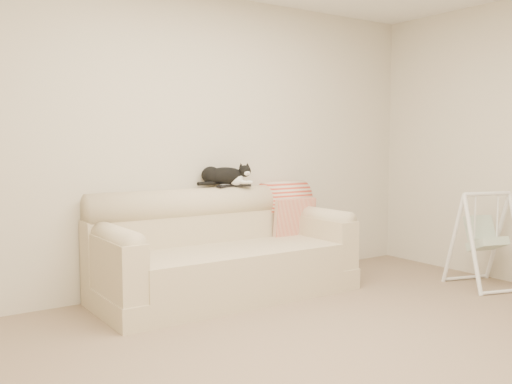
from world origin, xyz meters
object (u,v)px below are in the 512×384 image
Objects in this scene: sofa at (222,254)px; remote_b at (242,185)px; tuxedo_cat at (225,176)px; baby_swing at (485,239)px; remote_a at (225,186)px.

remote_b is at bearing 31.75° from sofa.
tuxedo_cat is (-0.15, 0.05, 0.09)m from remote_b.
remote_b is 0.18m from tuxedo_cat.
tuxedo_cat reaches higher than baby_swing.
sofa is 11.79× the size of remote_a.
remote_b reaches higher than baby_swing.
remote_b is (0.33, 0.20, 0.56)m from sofa.
remote_a is 0.16m from remote_b.
sofa is 0.68m from remote_b.
baby_swing is at bearing -35.30° from tuxedo_cat.
sofa is 2.55× the size of baby_swing.
tuxedo_cat is 0.61× the size of baby_swing.
remote_b reaches higher than sofa.
remote_a is 1.10× the size of remote_b.
sofa is 0.72m from tuxedo_cat.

